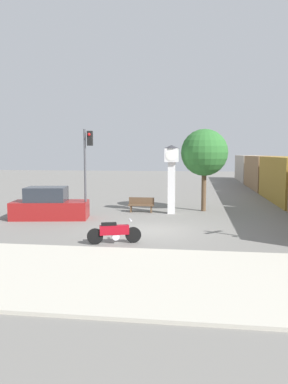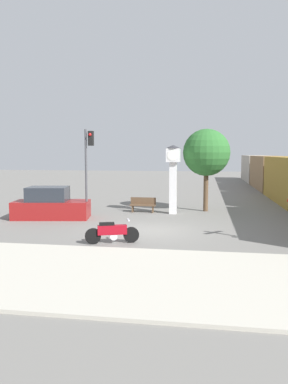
{
  "view_description": "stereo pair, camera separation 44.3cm",
  "coord_description": "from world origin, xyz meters",
  "px_view_note": "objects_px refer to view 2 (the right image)",
  "views": [
    {
      "loc": [
        2.06,
        -17.48,
        3.68
      ],
      "look_at": [
        -0.51,
        1.11,
        1.73
      ],
      "focal_mm": 35.0,
      "sensor_mm": 36.0,
      "label": 1
    },
    {
      "loc": [
        2.5,
        -17.42,
        3.68
      ],
      "look_at": [
        -0.51,
        1.11,
        1.73
      ],
      "focal_mm": 35.0,
      "sensor_mm": 36.0,
      "label": 2
    }
  ],
  "objects_px": {
    "clock_tower": "(173,168)",
    "bench": "(143,204)",
    "traffic_light": "(88,159)",
    "street_tree": "(206,153)",
    "freight_train": "(280,175)",
    "motorcycle": "(112,232)",
    "parked_car": "(51,205)"
  },
  "relations": [
    {
      "from": "traffic_light",
      "to": "bench",
      "type": "distance_m",
      "value": 4.9
    },
    {
      "from": "bench",
      "to": "clock_tower",
      "type": "bearing_deg",
      "value": -8.53
    },
    {
      "from": "clock_tower",
      "to": "traffic_light",
      "type": "xyz_separation_m",
      "value": [
        -4.46,
        -2.72,
        0.63
      ]
    },
    {
      "from": "freight_train",
      "to": "parked_car",
      "type": "bearing_deg",
      "value": -134.94
    },
    {
      "from": "motorcycle",
      "to": "street_tree",
      "type": "bearing_deg",
      "value": 49.22
    },
    {
      "from": "freight_train",
      "to": "motorcycle",
      "type": "bearing_deg",
      "value": -116.83
    },
    {
      "from": "motorcycle",
      "to": "street_tree",
      "type": "xyz_separation_m",
      "value": [
        3.8,
        9.33,
        3.24
      ]
    },
    {
      "from": "clock_tower",
      "to": "freight_train",
      "type": "distance_m",
      "value": 15.18
    },
    {
      "from": "traffic_light",
      "to": "parked_car",
      "type": "height_order",
      "value": "traffic_light"
    },
    {
      "from": "freight_train",
      "to": "bench",
      "type": "distance_m",
      "value": 16.12
    },
    {
      "from": "street_tree",
      "to": "bench",
      "type": "relative_size",
      "value": 3.26
    },
    {
      "from": "freight_train",
      "to": "bench",
      "type": "xyz_separation_m",
      "value": [
        -10.44,
        -12.22,
        -1.21
      ]
    },
    {
      "from": "motorcycle",
      "to": "clock_tower",
      "type": "relative_size",
      "value": 0.51
    },
    {
      "from": "clock_tower",
      "to": "bench",
      "type": "height_order",
      "value": "clock_tower"
    },
    {
      "from": "motorcycle",
      "to": "freight_train",
      "type": "xyz_separation_m",
      "value": [
        10.36,
        20.48,
        1.23
      ]
    },
    {
      "from": "freight_train",
      "to": "parked_car",
      "type": "height_order",
      "value": "freight_train"
    },
    {
      "from": "motorcycle",
      "to": "bench",
      "type": "distance_m",
      "value": 8.26
    },
    {
      "from": "parked_car",
      "to": "bench",
      "type": "bearing_deg",
      "value": 23.35
    },
    {
      "from": "parked_car",
      "to": "freight_train",
      "type": "bearing_deg",
      "value": 35.93
    },
    {
      "from": "parked_car",
      "to": "motorcycle",
      "type": "bearing_deg",
      "value": -55.96
    },
    {
      "from": "clock_tower",
      "to": "parked_car",
      "type": "relative_size",
      "value": 0.94
    },
    {
      "from": "traffic_light",
      "to": "street_tree",
      "type": "bearing_deg",
      "value": 32.29
    },
    {
      "from": "clock_tower",
      "to": "freight_train",
      "type": "xyz_separation_m",
      "value": [
        8.54,
        12.51,
        -1.07
      ]
    },
    {
      "from": "motorcycle",
      "to": "street_tree",
      "type": "relative_size",
      "value": 0.41
    },
    {
      "from": "street_tree",
      "to": "traffic_light",
      "type": "bearing_deg",
      "value": -147.71
    },
    {
      "from": "traffic_light",
      "to": "bench",
      "type": "bearing_deg",
      "value": 49.55
    },
    {
      "from": "bench",
      "to": "parked_car",
      "type": "xyz_separation_m",
      "value": [
        -4.8,
        -3.05,
        0.26
      ]
    },
    {
      "from": "traffic_light",
      "to": "street_tree",
      "type": "relative_size",
      "value": 0.96
    },
    {
      "from": "freight_train",
      "to": "traffic_light",
      "type": "height_order",
      "value": "traffic_light"
    },
    {
      "from": "bench",
      "to": "parked_car",
      "type": "relative_size",
      "value": 0.36
    },
    {
      "from": "clock_tower",
      "to": "traffic_light",
      "type": "relative_size",
      "value": 0.84
    },
    {
      "from": "traffic_light",
      "to": "parked_car",
      "type": "distance_m",
      "value": 3.46
    }
  ]
}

